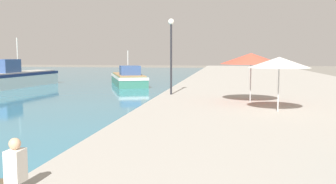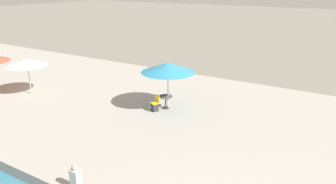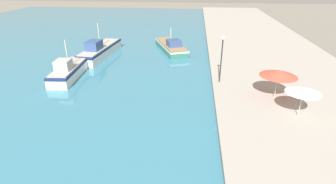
# 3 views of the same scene
# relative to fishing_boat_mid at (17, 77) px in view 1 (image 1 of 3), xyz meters

# --- Properties ---
(quay_promenade) EXTENTS (16.00, 90.00, 0.53)m
(quay_promenade) POSITION_rel_fishing_boat_mid_xyz_m (22.52, 6.17, -0.64)
(quay_promenade) COLOR #A39E93
(quay_promenade) RESTS_ON ground_plane
(fishing_boat_mid) EXTENTS (3.06, 10.05, 4.41)m
(fishing_boat_mid) POSITION_rel_fishing_boat_mid_xyz_m (0.00, 0.00, 0.00)
(fishing_boat_mid) COLOR white
(fishing_boat_mid) RESTS_ON water_basin
(fishing_boat_far) EXTENTS (5.62, 9.07, 3.29)m
(fishing_boat_far) POSITION_rel_fishing_boat_mid_xyz_m (9.22, 3.87, -0.21)
(fishing_boat_far) COLOR #33705B
(fishing_boat_far) RESTS_ON water_basin
(cafe_umbrella_white) EXTENTS (2.59, 2.59, 2.32)m
(cafe_umbrella_white) POSITION_rel_fishing_boat_mid_xyz_m (20.72, -14.66, 1.72)
(cafe_umbrella_white) COLOR #B7B7B7
(cafe_umbrella_white) RESTS_ON quay_promenade
(cafe_umbrella_striped) EXTENTS (3.11, 3.11, 2.50)m
(cafe_umbrella_striped) POSITION_rel_fishing_boat_mid_xyz_m (19.75, -11.59, 1.84)
(cafe_umbrella_striped) COLOR #B7B7B7
(cafe_umbrella_striped) RESTS_ON quay_promenade
(person_at_quay) EXTENTS (0.52, 0.36, 0.96)m
(person_at_quay) POSITION_rel_fishing_boat_mid_xyz_m (14.79, -24.99, 0.04)
(person_at_quay) COLOR brown
(person_at_quay) RESTS_ON quay_promenade
(lamppost) EXTENTS (0.36, 0.36, 4.56)m
(lamppost) POSITION_rel_fishing_boat_mid_xyz_m (15.21, -8.57, 2.71)
(lamppost) COLOR #232328
(lamppost) RESTS_ON quay_promenade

